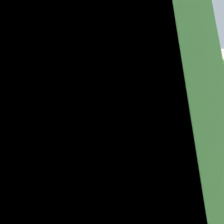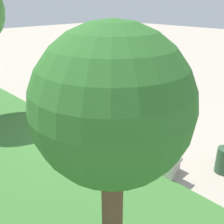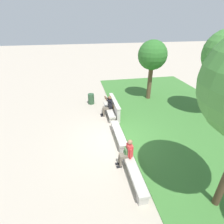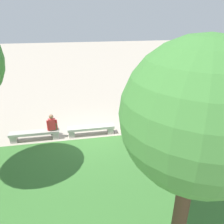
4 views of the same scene
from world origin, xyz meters
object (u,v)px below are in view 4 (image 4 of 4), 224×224
(bench_mid, at_px, (35,134))
(bench_main, at_px, (143,124))
(bench_near, at_px, (91,129))
(person_photographer, at_px, (143,116))
(trash_bin, at_px, (171,112))
(person_distant, at_px, (52,125))
(backpack, at_px, (54,126))
(tree_left_background, at_px, (197,118))

(bench_mid, bearing_deg, bench_main, 180.00)
(bench_near, xyz_separation_m, person_photographer, (-2.65, -0.08, 0.43))
(trash_bin, bearing_deg, person_distant, 8.21)
(backpack, relative_size, trash_bin, 0.57)
(tree_left_background, bearing_deg, person_photographer, -101.79)
(backpack, xyz_separation_m, tree_left_background, (-3.04, 6.40, 3.17))
(backpack, bearing_deg, person_photographer, -179.56)
(person_distant, bearing_deg, person_photographer, -179.85)
(person_photographer, relative_size, tree_left_background, 0.26)
(backpack, bearing_deg, bench_mid, 2.82)
(person_distant, bearing_deg, trash_bin, -171.79)
(bench_near, distance_m, trash_bin, 4.69)
(bench_main, xyz_separation_m, bench_near, (2.63, 0.00, 0.00))
(person_photographer, xyz_separation_m, tree_left_background, (1.34, 6.43, 3.06))
(bench_mid, xyz_separation_m, backpack, (-0.90, -0.04, 0.32))
(bench_main, relative_size, bench_near, 1.00)
(backpack, bearing_deg, tree_left_background, 115.45)
(tree_left_background, distance_m, trash_bin, 8.73)
(backpack, bearing_deg, bench_main, 179.42)
(tree_left_background, height_order, trash_bin, tree_left_background)
(bench_mid, bearing_deg, tree_left_background, 121.83)
(bench_main, height_order, bench_near, same)
(bench_main, distance_m, trash_bin, 2.18)
(person_photographer, bearing_deg, bench_mid, 0.84)
(person_photographer, distance_m, tree_left_background, 7.25)
(person_distant, height_order, trash_bin, person_distant)
(bench_near, bearing_deg, bench_mid, 0.00)
(bench_mid, height_order, person_photographer, person_photographer)
(bench_near, bearing_deg, bench_main, 180.00)
(backpack, bearing_deg, person_distant, -18.58)
(bench_main, relative_size, person_distant, 1.78)
(person_photographer, bearing_deg, trash_bin, -154.77)
(bench_mid, height_order, backpack, backpack)
(trash_bin, bearing_deg, bench_main, 26.89)
(tree_left_background, bearing_deg, person_distant, -64.15)
(backpack, xyz_separation_m, trash_bin, (-6.32, -0.94, -0.25))
(bench_near, bearing_deg, person_distant, -2.11)
(tree_left_background, bearing_deg, backpack, -64.55)
(tree_left_background, bearing_deg, trash_bin, -114.04)
(person_distant, bearing_deg, bench_mid, 4.55)
(bench_near, distance_m, tree_left_background, 7.36)
(bench_mid, relative_size, person_distant, 1.78)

